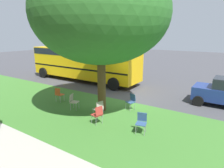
{
  "coord_description": "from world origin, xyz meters",
  "views": [
    {
      "loc": [
        -6.17,
        10.5,
        4.09
      ],
      "look_at": [
        0.21,
        0.81,
        1.14
      ],
      "focal_mm": 31.75,
      "sensor_mm": 36.0,
      "label": 1
    }
  ],
  "objects_px": {
    "chair_4": "(141,121)",
    "street_tree": "(101,14)",
    "chair_2": "(99,108)",
    "chair_3": "(131,100)",
    "chair_0": "(59,94)",
    "school_bus": "(83,61)",
    "chair_1": "(73,101)",
    "chair_5": "(98,114)"
  },
  "relations": [
    {
      "from": "chair_1",
      "to": "school_bus",
      "type": "distance_m",
      "value": 7.22
    },
    {
      "from": "chair_3",
      "to": "school_bus",
      "type": "xyz_separation_m",
      "value": [
        6.9,
        -3.93,
        1.24
      ]
    },
    {
      "from": "chair_4",
      "to": "chair_5",
      "type": "relative_size",
      "value": 1.0
    },
    {
      "from": "school_bus",
      "to": "chair_0",
      "type": "bearing_deg",
      "value": 116.13
    },
    {
      "from": "chair_2",
      "to": "chair_4",
      "type": "xyz_separation_m",
      "value": [
        -2.42,
        0.23,
        0.0
      ]
    },
    {
      "from": "chair_0",
      "to": "chair_4",
      "type": "relative_size",
      "value": 1.0
    },
    {
      "from": "chair_0",
      "to": "chair_3",
      "type": "height_order",
      "value": "same"
    },
    {
      "from": "street_tree",
      "to": "school_bus",
      "type": "distance_m",
      "value": 8.13
    },
    {
      "from": "chair_1",
      "to": "school_bus",
      "type": "relative_size",
      "value": 0.08
    },
    {
      "from": "street_tree",
      "to": "chair_0",
      "type": "relative_size",
      "value": 8.61
    },
    {
      "from": "street_tree",
      "to": "chair_1",
      "type": "distance_m",
      "value": 4.8
    },
    {
      "from": "chair_5",
      "to": "chair_3",
      "type": "bearing_deg",
      "value": -99.51
    },
    {
      "from": "chair_2",
      "to": "chair_5",
      "type": "bearing_deg",
      "value": 123.08
    },
    {
      "from": "street_tree",
      "to": "chair_3",
      "type": "distance_m",
      "value": 4.82
    },
    {
      "from": "chair_5",
      "to": "school_bus",
      "type": "xyz_separation_m",
      "value": [
        6.48,
        -6.44,
        1.24
      ]
    },
    {
      "from": "street_tree",
      "to": "school_bus",
      "type": "bearing_deg",
      "value": -41.22
    },
    {
      "from": "chair_2",
      "to": "school_bus",
      "type": "bearing_deg",
      "value": -43.81
    },
    {
      "from": "chair_1",
      "to": "chair_4",
      "type": "relative_size",
      "value": 1.0
    },
    {
      "from": "chair_3",
      "to": "chair_4",
      "type": "height_order",
      "value": "same"
    },
    {
      "from": "street_tree",
      "to": "chair_0",
      "type": "xyz_separation_m",
      "value": [
        3.01,
        0.36,
        -4.53
      ]
    },
    {
      "from": "chair_0",
      "to": "chair_2",
      "type": "relative_size",
      "value": 1.0
    },
    {
      "from": "chair_0",
      "to": "school_bus",
      "type": "bearing_deg",
      "value": -63.87
    },
    {
      "from": "chair_1",
      "to": "chair_4",
      "type": "distance_m",
      "value": 4.31
    },
    {
      "from": "chair_1",
      "to": "chair_5",
      "type": "bearing_deg",
      "value": 162.19
    },
    {
      "from": "chair_1",
      "to": "chair_5",
      "type": "xyz_separation_m",
      "value": [
        -2.25,
        0.72,
        0.0
      ]
    },
    {
      "from": "chair_5",
      "to": "chair_1",
      "type": "bearing_deg",
      "value": -17.81
    },
    {
      "from": "street_tree",
      "to": "chair_0",
      "type": "distance_m",
      "value": 5.45
    },
    {
      "from": "chair_1",
      "to": "school_bus",
      "type": "bearing_deg",
      "value": -53.46
    },
    {
      "from": "chair_1",
      "to": "chair_5",
      "type": "relative_size",
      "value": 1.0
    },
    {
      "from": "chair_3",
      "to": "chair_5",
      "type": "height_order",
      "value": "same"
    },
    {
      "from": "chair_0",
      "to": "chair_5",
      "type": "distance_m",
      "value": 4.08
    },
    {
      "from": "chair_5",
      "to": "school_bus",
      "type": "bearing_deg",
      "value": -44.8
    },
    {
      "from": "street_tree",
      "to": "chair_4",
      "type": "distance_m",
      "value": 5.53
    },
    {
      "from": "street_tree",
      "to": "chair_3",
      "type": "xyz_separation_m",
      "value": [
        -1.31,
        -0.96,
        -4.53
      ]
    },
    {
      "from": "chair_0",
      "to": "chair_4",
      "type": "xyz_separation_m",
      "value": [
        -5.95,
        0.83,
        0.0
      ]
    },
    {
      "from": "chair_2",
      "to": "chair_3",
      "type": "relative_size",
      "value": 1.0
    },
    {
      "from": "chair_5",
      "to": "school_bus",
      "type": "relative_size",
      "value": 0.08
    },
    {
      "from": "street_tree",
      "to": "chair_4",
      "type": "relative_size",
      "value": 8.61
    },
    {
      "from": "street_tree",
      "to": "chair_1",
      "type": "height_order",
      "value": "street_tree"
    },
    {
      "from": "street_tree",
      "to": "chair_0",
      "type": "bearing_deg",
      "value": 6.83
    },
    {
      "from": "chair_1",
      "to": "chair_0",
      "type": "bearing_deg",
      "value": -15.44
    },
    {
      "from": "chair_4",
      "to": "street_tree",
      "type": "bearing_deg",
      "value": -22.04
    }
  ]
}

